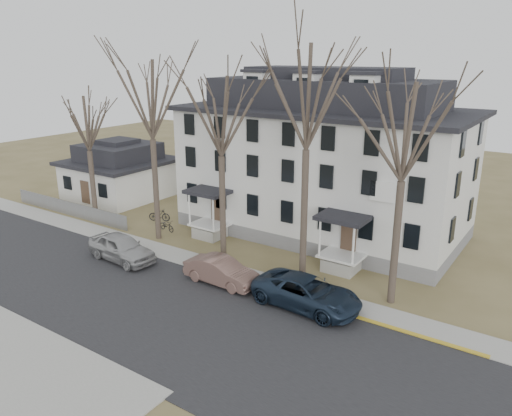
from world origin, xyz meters
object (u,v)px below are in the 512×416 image
Objects in this scene: tree_bungalow at (86,120)px; tree_center at (308,90)px; tree_mid_left at (221,111)px; car_tan at (221,272)px; small_house at (120,173)px; boarding_house at (323,161)px; tree_mid_right at (406,125)px; bicycle_right at (159,215)px; car_silver at (122,248)px; bicycle_left at (167,226)px; car_navy at (307,293)px; tree_far_left at (150,94)px.

tree_center is at bearing 0.00° from tree_bungalow.
car_tan is (2.49, -3.42, -8.84)m from tree_mid_left.
small_house is at bearing 164.92° from tree_center.
boarding_house is 1.63× the size of tree_mid_right.
bicycle_right is (8.39, -3.46, -1.72)m from small_house.
car_tan is (-0.51, -11.57, -4.61)m from boarding_house.
boarding_house is 11.85× the size of bicycle_right.
car_silver is 2.91× the size of bicycle_right.
car_tan is 2.65× the size of bicycle_right.
tree_bungalow is (-19.00, 0.00, -2.97)m from tree_center.
small_house reaches higher than bicycle_left.
tree_mid_left reaches higher than boarding_house.
boarding_house is 20.34m from small_house.
car_silver is at bearing 97.75° from car_tan.
tree_mid_right is 7.26× the size of bicycle_right.
tree_mid_right is at bearing 0.00° from tree_bungalow.
bicycle_right is at bearing 162.41° from tree_mid_left.
small_house is 30.08m from tree_mid_right.
tree_mid_right is (11.50, 0.00, 0.00)m from tree_mid_left.
tree_bungalow is 6.71× the size of bicycle_left.
car_navy is (20.99, -3.11, -7.30)m from tree_bungalow.
boarding_house is 1.93× the size of tree_bungalow.
small_house is at bearing 167.73° from tree_mid_right.
tree_mid_left is 13.08m from tree_bungalow.
boarding_house is at bearing -89.33° from bicycle_right.
car_navy is at bearing -21.28° from tree_mid_left.
tree_mid_left is at bearing 0.00° from tree_bungalow.
tree_bungalow is at bearing 180.00° from tree_far_left.
car_tan is at bearing -53.95° from tree_mid_left.
tree_mid_left is 2.15× the size of car_navy.
bicycle_left is at bearing 175.60° from tree_mid_right.
bicycle_left is at bearing 62.60° from car_tan.
car_navy is at bearing -66.12° from boarding_house.
car_silver is at bearing -41.26° from small_house.
tree_mid_right is at bearing -68.54° from car_tan.
small_house is (-20.00, -1.96, -3.13)m from boarding_house.
car_tan is 2.89× the size of bicycle_left.
tree_mid_right is 1.18× the size of tree_bungalow.
tree_bungalow is at bearing -57.16° from small_house.
tree_center reaches higher than car_tan.
car_tan is at bearing -159.23° from tree_mid_right.
tree_mid_left is at bearing -110.20° from boarding_house.
tree_mid_left is (17.00, -6.20, 7.35)m from small_house.
car_tan reaches higher than bicycle_right.
tree_mid_left is at bearing 0.00° from tree_far_left.
car_silver is 5.94m from bicycle_left.
bicycle_right is (-2.11, 1.35, 0.11)m from bicycle_left.
boarding_house is 2.39× the size of small_house.
tree_center is at bearing 180.00° from tree_mid_right.
tree_bungalow is at bearing 180.00° from tree_mid_right.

